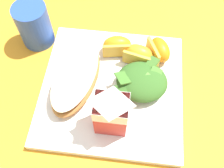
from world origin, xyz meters
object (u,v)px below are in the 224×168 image
cheesy_pizza_bread (76,77)px  orange_wedge_middle (138,54)px  white_plate (112,88)px  orange_wedge_front (159,50)px  green_salad_pile (142,81)px  milk_carton (111,111)px  drinking_blue_cup (34,25)px  orange_wedge_rear (116,45)px

cheesy_pizza_bread → orange_wedge_middle: (-0.12, -0.07, 0.00)m
white_plate → orange_wedge_front: (-0.09, -0.09, 0.03)m
white_plate → cheesy_pizza_bread: size_ratio=1.54×
white_plate → orange_wedge_front: size_ratio=4.02×
green_salad_pile → orange_wedge_front: 0.09m
milk_carton → drinking_blue_cup: milk_carton is taller
drinking_blue_cup → white_plate: bearing=148.3°
cheesy_pizza_bread → milk_carton: milk_carton is taller
green_salad_pile → drinking_blue_cup: 0.26m
cheesy_pizza_bread → green_salad_pile: size_ratio=1.73×
orange_wedge_middle → green_salad_pile: bearing=99.9°
green_salad_pile → orange_wedge_rear: size_ratio=1.61×
milk_carton → drinking_blue_cup: (0.19, -0.19, -0.03)m
white_plate → orange_wedge_middle: size_ratio=4.20×
cheesy_pizza_bread → milk_carton: bearing=134.4°
green_salad_pile → milk_carton: (0.05, 0.09, 0.04)m
white_plate → orange_wedge_rear: (0.00, -0.09, 0.03)m
white_plate → cheesy_pizza_bread: 0.08m
milk_carton → orange_wedge_middle: size_ratio=1.65×
white_plate → cheesy_pizza_bread: cheesy_pizza_bread is taller
orange_wedge_middle → orange_wedge_rear: size_ratio=1.02×
orange_wedge_middle → drinking_blue_cup: (0.23, -0.04, 0.01)m
cheesy_pizza_bread → orange_wedge_rear: size_ratio=2.79×
milk_carton → cheesy_pizza_bread: bearing=-45.6°
cheesy_pizza_bread → milk_carton: (-0.08, 0.08, 0.04)m
white_plate → drinking_blue_cup: bearing=-31.7°
green_salad_pile → orange_wedge_front: bearing=-111.4°
milk_carton → white_plate: bearing=-84.1°
green_salad_pile → orange_wedge_front: size_ratio=1.51×
cheesy_pizza_bread → orange_wedge_rear: 0.11m
green_salad_pile → orange_wedge_middle: bearing=-80.1°
orange_wedge_rear → cheesy_pizza_bread: bearing=51.1°
white_plate → drinking_blue_cup: size_ratio=2.91×
orange_wedge_rear → white_plate: bearing=91.2°
white_plate → orange_wedge_middle: orange_wedge_middle is taller
orange_wedge_front → drinking_blue_cup: (0.27, -0.03, 0.01)m
cheesy_pizza_bread → drinking_blue_cup: bearing=-44.8°
white_plate → orange_wedge_front: 0.13m
cheesy_pizza_bread → green_salad_pile: 0.13m
white_plate → orange_wedge_rear: 0.09m
orange_wedge_middle → cheesy_pizza_bread: bearing=30.2°
milk_carton → orange_wedge_rear: milk_carton is taller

